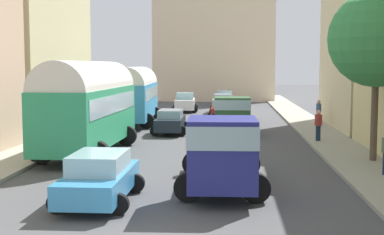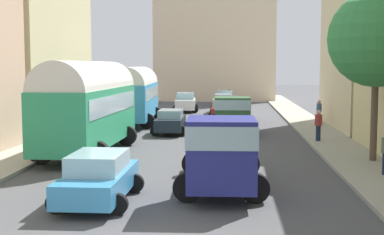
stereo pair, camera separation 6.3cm
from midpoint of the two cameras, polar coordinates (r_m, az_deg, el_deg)
The scene contains 19 objects.
ground_plane at distance 37.79m, azimuth 1.04°, elevation -0.71°, with size 154.00×154.00×0.00m, color #48494C.
sidewalk_left at distance 38.84m, azimuth -9.70°, elevation -0.52°, with size 2.50×70.00×0.14m, color #A39F8D.
sidewalk_right at distance 38.10m, azimuth 11.99°, elevation -0.68°, with size 2.50×70.00×0.14m, color #9A9887.
building_left_2 at distance 36.36m, azimuth -16.41°, elevation 7.45°, with size 4.30×12.42×10.94m.
building_right_2 at distance 36.58m, azimuth 17.92°, elevation 7.43°, with size 4.72×10.76×10.92m.
distant_church at distance 64.22m, azimuth 2.32°, elevation 8.57°, with size 13.72×7.14×21.89m.
parked_bus_0 at distance 25.41m, azimuth -10.92°, elevation 1.50°, with size 3.51×9.06×4.28m.
parked_bus_1 at distance 37.81m, azimuth -6.05°, elevation 2.61°, with size 3.44×8.72×3.98m.
cargo_truck_0 at distance 17.41m, azimuth 3.03°, elevation -3.59°, with size 3.00×6.76×2.54m.
cargo_truck_1 at distance 33.07m, azimuth 4.09°, elevation 0.43°, with size 3.01×7.22×2.25m.
car_0 at distance 39.76m, azimuth 3.17°, elevation 0.75°, with size 2.26×3.77×1.61m.
car_1 at distance 46.73m, azimuth 3.15°, elevation 1.47°, with size 2.22×4.09×1.63m.
car_2 at distance 55.19m, azimuth 3.40°, elevation 2.06°, with size 2.37×4.45×1.57m.
car_3 at distance 16.55m, azimuth -9.81°, elevation -6.22°, with size 2.31×4.29×1.50m.
car_4 at distance 32.63m, azimuth -2.33°, elevation -0.41°, with size 2.17×4.12×1.43m.
car_5 at distance 47.89m, azimuth -0.78°, elevation 1.61°, with size 2.42×4.27×1.68m.
pedestrian_2 at distance 29.23m, azimuth 13.04°, elevation -0.72°, with size 0.52×0.52×1.76m.
pedestrian_3 at distance 36.51m, azimuth 13.09°, elevation 0.60°, with size 0.41×0.41×1.83m.
roadside_tree_1 at distance 23.66m, azimuth 18.73°, elevation 7.81°, with size 3.98×3.98×7.17m.
Camera 1 is at (1.95, -10.52, 4.10)m, focal length 50.87 mm.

